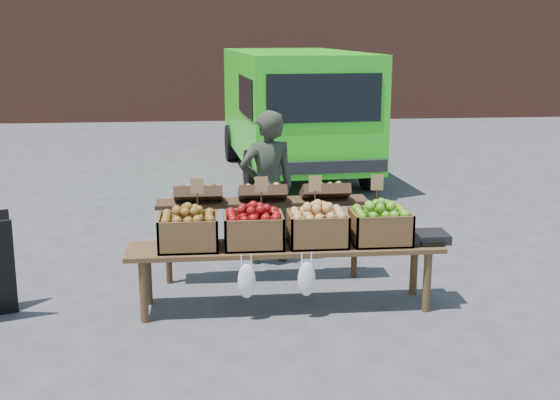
{
  "coord_description": "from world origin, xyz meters",
  "views": [
    {
      "loc": [
        0.4,
        -5.94,
        2.36
      ],
      "look_at": [
        1.01,
        0.29,
        0.85
      ],
      "focal_mm": 45.0,
      "sensor_mm": 36.0,
      "label": 1
    }
  ],
  "objects_px": {
    "vendor": "(268,188)",
    "back_table": "(262,228)",
    "delivery_van": "(294,113)",
    "crate_green_apples": "(380,227)",
    "display_bench": "(286,277)",
    "crate_russet_pears": "(254,230)",
    "crate_red_apples": "(317,229)",
    "weighing_scale": "(428,237)",
    "crate_golden_apples": "(188,232)"
  },
  "relations": [
    {
      "from": "crate_golden_apples",
      "to": "weighing_scale",
      "type": "distance_m",
      "value": 2.08
    },
    {
      "from": "crate_russet_pears",
      "to": "crate_red_apples",
      "type": "height_order",
      "value": "same"
    },
    {
      "from": "crate_russet_pears",
      "to": "crate_green_apples",
      "type": "height_order",
      "value": "same"
    },
    {
      "from": "vendor",
      "to": "crate_red_apples",
      "type": "bearing_deg",
      "value": 90.17
    },
    {
      "from": "crate_russet_pears",
      "to": "weighing_scale",
      "type": "xyz_separation_m",
      "value": [
        1.52,
        0.0,
        -0.1
      ]
    },
    {
      "from": "vendor",
      "to": "crate_russet_pears",
      "type": "bearing_deg",
      "value": 65.94
    },
    {
      "from": "crate_russet_pears",
      "to": "crate_green_apples",
      "type": "distance_m",
      "value": 1.1
    },
    {
      "from": "crate_golden_apples",
      "to": "weighing_scale",
      "type": "relative_size",
      "value": 1.47
    },
    {
      "from": "back_table",
      "to": "weighing_scale",
      "type": "height_order",
      "value": "back_table"
    },
    {
      "from": "back_table",
      "to": "crate_russet_pears",
      "type": "relative_size",
      "value": 4.2
    },
    {
      "from": "crate_russet_pears",
      "to": "crate_red_apples",
      "type": "relative_size",
      "value": 1.0
    },
    {
      "from": "delivery_van",
      "to": "display_bench",
      "type": "distance_m",
      "value": 6.01
    },
    {
      "from": "crate_red_apples",
      "to": "delivery_van",
      "type": "bearing_deg",
      "value": 85.32
    },
    {
      "from": "vendor",
      "to": "back_table",
      "type": "xyz_separation_m",
      "value": [
        -0.09,
        -0.56,
        -0.28
      ]
    },
    {
      "from": "crate_russet_pears",
      "to": "crate_red_apples",
      "type": "bearing_deg",
      "value": 0.0
    },
    {
      "from": "weighing_scale",
      "to": "crate_red_apples",
      "type": "bearing_deg",
      "value": 180.0
    },
    {
      "from": "back_table",
      "to": "crate_russet_pears",
      "type": "distance_m",
      "value": 0.76
    },
    {
      "from": "display_bench",
      "to": "weighing_scale",
      "type": "bearing_deg",
      "value": 0.0
    },
    {
      "from": "delivery_van",
      "to": "display_bench",
      "type": "bearing_deg",
      "value": -101.8
    },
    {
      "from": "crate_golden_apples",
      "to": "crate_red_apples",
      "type": "distance_m",
      "value": 1.1
    },
    {
      "from": "vendor",
      "to": "crate_golden_apples",
      "type": "relative_size",
      "value": 3.18
    },
    {
      "from": "crate_golden_apples",
      "to": "crate_red_apples",
      "type": "xyz_separation_m",
      "value": [
        1.1,
        0.0,
        0.0
      ]
    },
    {
      "from": "delivery_van",
      "to": "weighing_scale",
      "type": "xyz_separation_m",
      "value": [
        0.49,
        -5.91,
        -0.41
      ]
    },
    {
      "from": "vendor",
      "to": "crate_golden_apples",
      "type": "height_order",
      "value": "vendor"
    },
    {
      "from": "display_bench",
      "to": "weighing_scale",
      "type": "relative_size",
      "value": 7.94
    },
    {
      "from": "vendor",
      "to": "display_bench",
      "type": "relative_size",
      "value": 0.59
    },
    {
      "from": "back_table",
      "to": "crate_red_apples",
      "type": "distance_m",
      "value": 0.86
    },
    {
      "from": "delivery_van",
      "to": "crate_green_apples",
      "type": "bearing_deg",
      "value": -93.84
    },
    {
      "from": "display_bench",
      "to": "crate_green_apples",
      "type": "height_order",
      "value": "crate_green_apples"
    },
    {
      "from": "delivery_van",
      "to": "crate_russet_pears",
      "type": "distance_m",
      "value": 6.01
    },
    {
      "from": "crate_green_apples",
      "to": "crate_red_apples",
      "type": "bearing_deg",
      "value": 180.0
    },
    {
      "from": "delivery_van",
      "to": "back_table",
      "type": "xyz_separation_m",
      "value": [
        -0.91,
        -5.19,
        -0.5
      ]
    },
    {
      "from": "crate_golden_apples",
      "to": "crate_green_apples",
      "type": "distance_m",
      "value": 1.65
    },
    {
      "from": "vendor",
      "to": "display_bench",
      "type": "xyz_separation_m",
      "value": [
        0.05,
        -1.28,
        -0.51
      ]
    },
    {
      "from": "crate_red_apples",
      "to": "weighing_scale",
      "type": "height_order",
      "value": "crate_red_apples"
    },
    {
      "from": "crate_russet_pears",
      "to": "vendor",
      "type": "bearing_deg",
      "value": 80.18
    },
    {
      "from": "crate_red_apples",
      "to": "crate_green_apples",
      "type": "xyz_separation_m",
      "value": [
        0.55,
        0.0,
        0.0
      ]
    },
    {
      "from": "crate_russet_pears",
      "to": "crate_green_apples",
      "type": "bearing_deg",
      "value": 0.0
    },
    {
      "from": "display_bench",
      "to": "crate_red_apples",
      "type": "relative_size",
      "value": 5.4
    },
    {
      "from": "delivery_van",
      "to": "crate_green_apples",
      "type": "xyz_separation_m",
      "value": [
        0.07,
        -5.91,
        -0.31
      ]
    },
    {
      "from": "vendor",
      "to": "crate_russet_pears",
      "type": "xyz_separation_m",
      "value": [
        -0.22,
        -1.28,
        -0.09
      ]
    },
    {
      "from": "back_table",
      "to": "crate_golden_apples",
      "type": "relative_size",
      "value": 4.2
    },
    {
      "from": "crate_red_apples",
      "to": "weighing_scale",
      "type": "distance_m",
      "value": 0.98
    },
    {
      "from": "crate_golden_apples",
      "to": "crate_russet_pears",
      "type": "distance_m",
      "value": 0.55
    },
    {
      "from": "crate_red_apples",
      "to": "crate_green_apples",
      "type": "bearing_deg",
      "value": 0.0
    },
    {
      "from": "crate_golden_apples",
      "to": "weighing_scale",
      "type": "xyz_separation_m",
      "value": [
        2.08,
        0.0,
        -0.1
      ]
    },
    {
      "from": "weighing_scale",
      "to": "crate_golden_apples",
      "type": "bearing_deg",
      "value": 180.0
    },
    {
      "from": "delivery_van",
      "to": "back_table",
      "type": "height_order",
      "value": "delivery_van"
    },
    {
      "from": "display_bench",
      "to": "crate_golden_apples",
      "type": "height_order",
      "value": "crate_golden_apples"
    },
    {
      "from": "delivery_van",
      "to": "vendor",
      "type": "height_order",
      "value": "delivery_van"
    }
  ]
}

